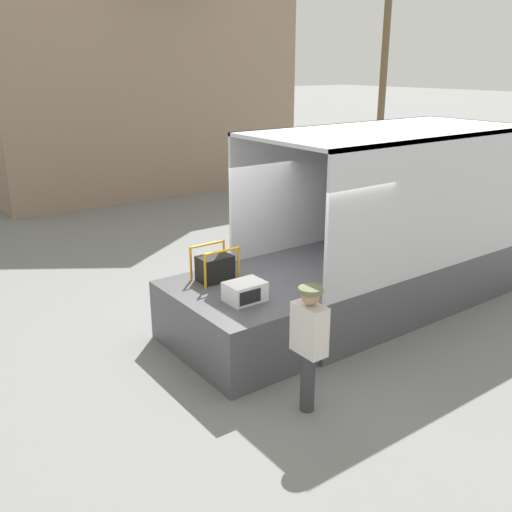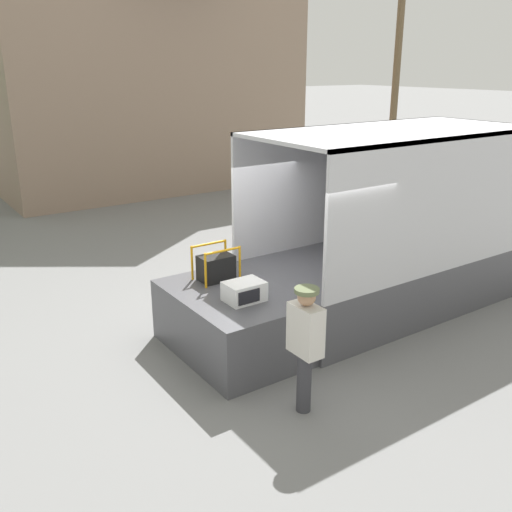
% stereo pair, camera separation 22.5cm
% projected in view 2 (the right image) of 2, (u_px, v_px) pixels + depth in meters
% --- Properties ---
extents(ground_plane, '(160.00, 160.00, 0.00)m').
position_uv_depth(ground_plane, '(273.00, 337.00, 8.90)').
color(ground_plane, gray).
extents(box_truck, '(6.77, 2.32, 3.05)m').
position_uv_depth(box_truck, '(438.00, 241.00, 10.66)').
color(box_truck, white).
rests_on(box_truck, ground).
extents(tailgate_deck, '(1.51, 2.21, 0.94)m').
position_uv_depth(tailgate_deck, '(231.00, 322.00, 8.35)').
color(tailgate_deck, '#4C4C51').
rests_on(tailgate_deck, ground).
extents(microwave, '(0.53, 0.41, 0.27)m').
position_uv_depth(microwave, '(244.00, 291.00, 7.86)').
color(microwave, white).
rests_on(microwave, tailgate_deck).
extents(portable_generator, '(0.63, 0.45, 0.54)m').
position_uv_depth(portable_generator, '(217.00, 267.00, 8.62)').
color(portable_generator, black).
rests_on(portable_generator, tailgate_deck).
extents(worker_person, '(0.29, 0.44, 1.62)m').
position_uv_depth(worker_person, '(305.00, 338.00, 6.72)').
color(worker_person, '#38383D').
rests_on(worker_person, ground).
extents(house_backdrop, '(10.40, 7.01, 9.14)m').
position_uv_depth(house_backdrop, '(133.00, 45.00, 19.52)').
color(house_backdrop, gray).
rests_on(house_backdrop, ground).
extents(utility_pole, '(1.80, 0.28, 8.26)m').
position_uv_depth(utility_pole, '(398.00, 57.00, 21.93)').
color(utility_pole, brown).
rests_on(utility_pole, ground).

